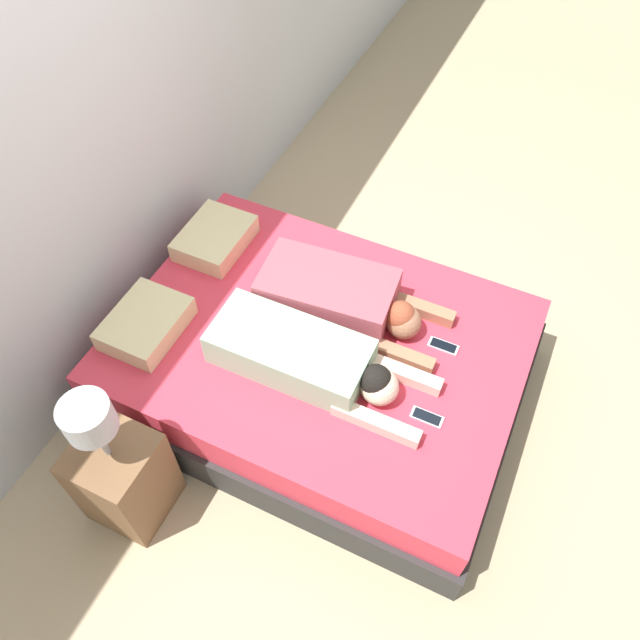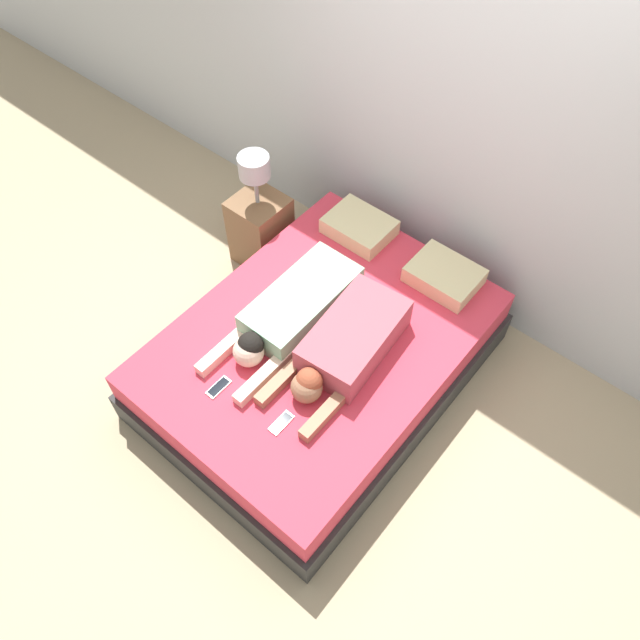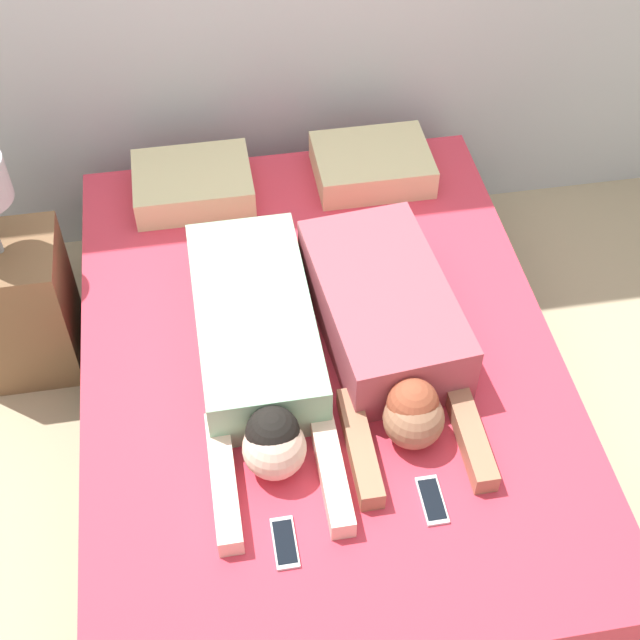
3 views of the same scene
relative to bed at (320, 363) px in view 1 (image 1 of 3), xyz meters
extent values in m
plane|color=tan|center=(0.00, 0.00, -0.24)|extent=(12.00, 12.00, 0.00)
cube|color=silver|center=(0.00, 1.22, 1.06)|extent=(12.00, 0.06, 2.60)
cube|color=#2D2D2D|center=(0.00, 0.00, -0.11)|extent=(1.60, 2.14, 0.25)
cube|color=#DB384C|center=(0.00, 0.00, 0.13)|extent=(1.54, 2.08, 0.23)
cube|color=beige|center=(-0.35, 0.84, 0.30)|extent=(0.44, 0.34, 0.12)
cube|color=beige|center=(0.35, 0.84, 0.30)|extent=(0.44, 0.34, 0.12)
cube|color=#8CBF99|center=(-0.20, 0.07, 0.34)|extent=(0.37, 0.79, 0.19)
sphere|color=beige|center=(-0.20, -0.41, 0.34)|extent=(0.19, 0.19, 0.19)
sphere|color=black|center=(-0.20, -0.39, 0.38)|extent=(0.16, 0.16, 0.16)
cube|color=beige|center=(-0.36, -0.46, 0.28)|extent=(0.07, 0.44, 0.07)
cube|color=beige|center=(-0.05, -0.46, 0.28)|extent=(0.07, 0.44, 0.07)
cube|color=#B24C59|center=(0.21, 0.06, 0.35)|extent=(0.45, 0.73, 0.22)
sphere|color=#A37051|center=(0.21, -0.38, 0.33)|extent=(0.18, 0.18, 0.18)
sphere|color=#99472D|center=(0.21, -0.35, 0.38)|extent=(0.16, 0.16, 0.16)
cube|color=#A37051|center=(0.05, -0.41, 0.28)|extent=(0.07, 0.39, 0.07)
cube|color=#A37051|center=(0.38, -0.41, 0.28)|extent=(0.07, 0.39, 0.07)
cube|color=silver|center=(-0.21, -0.66, 0.25)|extent=(0.06, 0.16, 0.01)
cube|color=black|center=(-0.21, -0.66, 0.25)|extent=(0.05, 0.13, 0.00)
cube|color=silver|center=(0.22, -0.60, 0.25)|extent=(0.06, 0.16, 0.01)
cube|color=black|center=(0.22, -0.60, 0.25)|extent=(0.05, 0.13, 0.00)
cube|color=brown|center=(-1.03, 0.55, 0.05)|extent=(0.36, 0.36, 0.57)
cylinder|color=#999999|center=(-1.03, 0.55, 0.45)|extent=(0.03, 0.03, 0.23)
cylinder|color=#B2B2B7|center=(-1.03, 0.55, 0.64)|extent=(0.22, 0.22, 0.15)
camera|label=1|loc=(-1.73, -0.82, 2.88)|focal=35.00mm
camera|label=2|loc=(1.41, -1.69, 3.36)|focal=35.00mm
camera|label=3|loc=(-0.31, -1.82, 2.47)|focal=50.00mm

